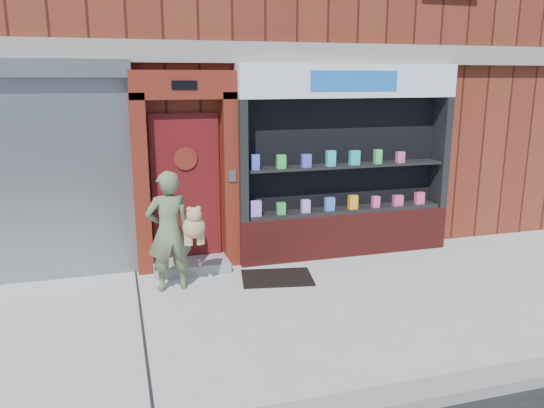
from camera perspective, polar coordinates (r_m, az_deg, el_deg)
name	(u,v)px	position (r m, az deg, el deg)	size (l,w,h in m)	color
ground	(272,311)	(6.64, 0.00, -11.48)	(80.00, 80.00, 0.00)	#9E9E99
building	(192,19)	(11.95, -8.64, 19.06)	(12.00, 8.16, 8.00)	maroon
shutter_bay	(16,160)	(7.88, -25.82, 4.24)	(3.10, 0.30, 3.04)	gray
red_door_bay	(186,172)	(7.81, -9.20, 3.39)	(1.52, 0.58, 2.90)	#4E160D
pharmacy_bay	(345,170)	(8.46, 7.91, 3.61)	(3.50, 0.41, 3.00)	#5D1916
woman	(171,231)	(7.14, -10.80, -2.84)	(0.79, 0.52, 1.63)	#5B6B47
doormat	(277,278)	(7.65, 0.54, -7.92)	(1.00, 0.70, 0.02)	black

